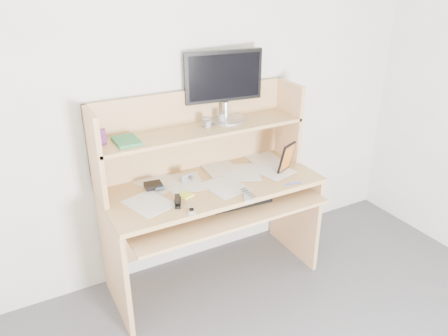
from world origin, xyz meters
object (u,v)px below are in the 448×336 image
tv_remote (248,195)px  game_case (287,157)px  desk (207,186)px  keyboard (240,201)px  monitor (224,84)px

tv_remote → game_case: 0.46m
desk → tv_remote: (0.11, -0.34, 0.07)m
desk → keyboard: (0.11, -0.23, -0.03)m
desk → keyboard: desk is taller
desk → game_case: desk is taller
game_case → monitor: (-0.31, 0.32, 0.47)m
game_case → keyboard: bearing=165.4°
keyboard → tv_remote: bearing=-89.4°
keyboard → game_case: game_case is taller
keyboard → desk: bearing=120.2°
keyboard → tv_remote: (-0.01, -0.11, 0.10)m
keyboard → monitor: size_ratio=0.77×
desk → game_case: (0.52, -0.16, 0.16)m
monitor → desk: bearing=-136.8°
tv_remote → game_case: game_case is taller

